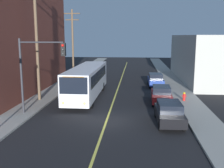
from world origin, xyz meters
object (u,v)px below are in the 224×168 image
(fire_hydrant, at_px, (184,96))
(parked_car_blue, at_px, (156,80))
(traffic_signal_left_corner, at_px, (39,62))
(utility_pole_near, at_px, (36,33))
(utility_pole_mid, at_px, (73,40))
(parked_car_red, at_px, (161,94))
(city_bus, at_px, (87,80))
(parked_car_black, at_px, (169,113))

(fire_hydrant, bearing_deg, parked_car_blue, 105.16)
(parked_car_blue, xyz_separation_m, traffic_signal_left_corner, (-10.08, -13.44, 3.46))
(utility_pole_near, relative_size, utility_pole_mid, 1.19)
(parked_car_red, bearing_deg, traffic_signal_left_corner, -154.09)
(parked_car_blue, distance_m, utility_pole_near, 15.96)
(utility_pole_mid, bearing_deg, fire_hydrant, -44.63)
(city_bus, relative_size, parked_car_black, 2.75)
(traffic_signal_left_corner, distance_m, fire_hydrant, 13.89)
(fire_hydrant, bearing_deg, utility_pole_mid, 135.37)
(city_bus, xyz_separation_m, utility_pole_near, (-4.44, -1.98, 4.82))
(city_bus, xyz_separation_m, fire_hydrant, (9.70, -1.20, -1.23))
(parked_car_red, bearing_deg, parked_car_blue, 89.63)
(traffic_signal_left_corner, bearing_deg, utility_pole_near, 112.22)
(city_bus, height_order, utility_pole_mid, utility_pole_mid)
(utility_pole_near, bearing_deg, utility_pole_mid, 90.20)
(utility_pole_mid, bearing_deg, parked_car_black, -59.94)
(parked_car_black, bearing_deg, parked_car_red, 90.19)
(traffic_signal_left_corner, bearing_deg, parked_car_red, 25.91)
(utility_pole_near, height_order, utility_pole_mid, utility_pole_near)
(city_bus, xyz_separation_m, traffic_signal_left_corner, (-2.57, -6.57, 2.49))
(parked_car_blue, height_order, utility_pole_mid, utility_pole_mid)
(parked_car_blue, bearing_deg, utility_pole_near, -143.49)
(parked_car_blue, relative_size, utility_pole_near, 0.37)
(traffic_signal_left_corner, relative_size, fire_hydrant, 7.14)
(parked_car_blue, distance_m, traffic_signal_left_corner, 17.15)
(utility_pole_near, bearing_deg, fire_hydrant, 3.14)
(parked_car_red, xyz_separation_m, parked_car_blue, (0.06, 8.57, 0.00))
(utility_pole_mid, xyz_separation_m, fire_hydrant, (14.19, -14.01, -5.07))
(city_bus, relative_size, parked_car_blue, 2.75)
(city_bus, height_order, parked_car_red, city_bus)
(parked_car_black, xyz_separation_m, utility_pole_near, (-11.92, 5.89, 5.79))
(fire_hydrant, bearing_deg, parked_car_black, -108.42)
(utility_pole_near, distance_m, traffic_signal_left_corner, 5.48)
(utility_pole_near, bearing_deg, traffic_signal_left_corner, -67.78)
(city_bus, bearing_deg, utility_pole_near, -156.01)
(city_bus, xyz_separation_m, parked_car_red, (7.45, -1.70, -0.98))
(utility_pole_mid, relative_size, traffic_signal_left_corner, 1.67)
(parked_car_red, relative_size, fire_hydrant, 5.31)
(parked_car_red, height_order, fire_hydrant, parked_car_red)
(parked_car_red, distance_m, traffic_signal_left_corner, 11.66)
(city_bus, height_order, utility_pole_near, utility_pole_near)
(city_bus, relative_size, utility_pole_mid, 1.22)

